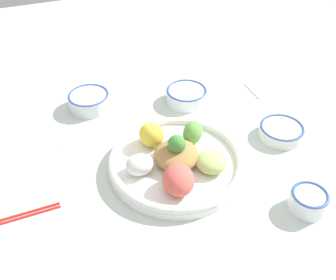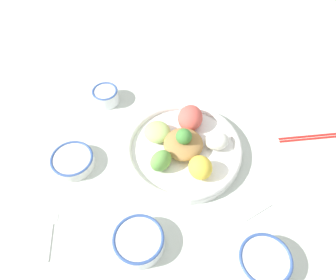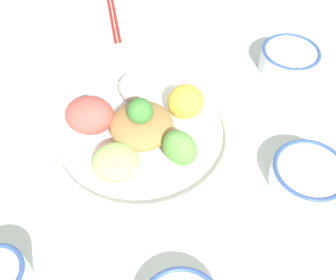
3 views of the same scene
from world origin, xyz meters
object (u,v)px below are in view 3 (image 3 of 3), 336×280
sauce_bowl_red (308,175)px  serving_spoon_extra (211,55)px  chopsticks_pair_near (112,11)px  salad_platter (140,129)px  rice_bowl_blue (289,58)px

sauce_bowl_red → serving_spoon_extra: (0.08, -0.34, -0.02)m
chopsticks_pair_near → serving_spoon_extra: 0.28m
salad_platter → serving_spoon_extra: (-0.18, -0.20, -0.02)m
rice_bowl_blue → chopsticks_pair_near: (0.34, -0.26, -0.02)m
rice_bowl_blue → chopsticks_pair_near: rice_bowl_blue is taller
chopsticks_pair_near → rice_bowl_blue: bearing=-129.2°
chopsticks_pair_near → serving_spoon_extra: size_ratio=1.89×
salad_platter → sauce_bowl_red: (-0.25, 0.14, -0.00)m
serving_spoon_extra → chopsticks_pair_near: bearing=-161.8°
sauce_bowl_red → serving_spoon_extra: size_ratio=0.90×
rice_bowl_blue → sauce_bowl_red: bearing=75.7°
salad_platter → chopsticks_pair_near: (0.02, -0.40, -0.02)m
sauce_bowl_red → serving_spoon_extra: bearing=-77.0°
serving_spoon_extra → rice_bowl_blue: bearing=41.0°
salad_platter → sauce_bowl_red: salad_platter is taller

